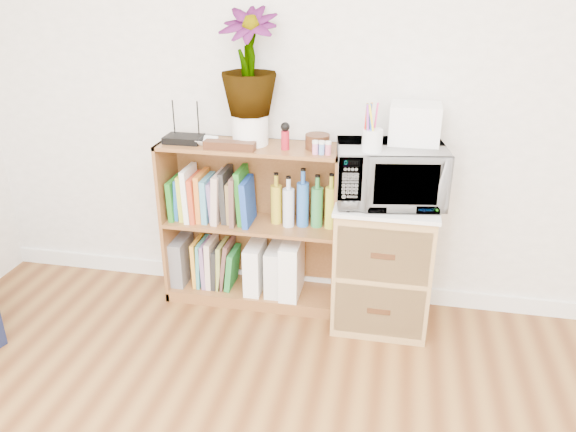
# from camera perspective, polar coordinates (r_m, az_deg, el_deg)

# --- Properties ---
(skirting_board) EXTENTS (4.00, 0.02, 0.10)m
(skirting_board) POSITION_cam_1_polar(r_m,az_deg,el_deg) (3.45, 2.76, -6.93)
(skirting_board) COLOR white
(skirting_board) RESTS_ON ground
(bookshelf) EXTENTS (1.00, 0.30, 0.95)m
(bookshelf) POSITION_cam_1_polar(r_m,az_deg,el_deg) (3.20, -3.69, -0.98)
(bookshelf) COLOR brown
(bookshelf) RESTS_ON ground
(wicker_unit) EXTENTS (0.50, 0.45, 0.70)m
(wicker_unit) POSITION_cam_1_polar(r_m,az_deg,el_deg) (3.09, 9.61, -4.79)
(wicker_unit) COLOR #9E7542
(wicker_unit) RESTS_ON ground
(microwave) EXTENTS (0.58, 0.44, 0.29)m
(microwave) POSITION_cam_1_polar(r_m,az_deg,el_deg) (2.88, 10.29, 4.22)
(microwave) COLOR silver
(microwave) RESTS_ON wicker_unit
(pen_cup) EXTENTS (0.10, 0.10, 0.11)m
(pen_cup) POSITION_cam_1_polar(r_m,az_deg,el_deg) (2.71, 8.54, 7.61)
(pen_cup) COLOR silver
(pen_cup) RESTS_ON microwave
(small_appliance) EXTENTS (0.24, 0.20, 0.19)m
(small_appliance) POSITION_cam_1_polar(r_m,az_deg,el_deg) (2.89, 12.74, 9.16)
(small_appliance) COLOR white
(small_appliance) RESTS_ON microwave
(router) EXTENTS (0.20, 0.14, 0.04)m
(router) POSITION_cam_1_polar(r_m,az_deg,el_deg) (3.12, -10.54, 7.70)
(router) COLOR black
(router) RESTS_ON bookshelf
(white_bowl) EXTENTS (0.13, 0.13, 0.03)m
(white_bowl) POSITION_cam_1_polar(r_m,az_deg,el_deg) (3.07, -8.35, 7.52)
(white_bowl) COLOR white
(white_bowl) RESTS_ON bookshelf
(plant_pot) EXTENTS (0.19, 0.19, 0.16)m
(plant_pot) POSITION_cam_1_polar(r_m,az_deg,el_deg) (3.03, -3.85, 8.79)
(plant_pot) COLOR white
(plant_pot) RESTS_ON bookshelf
(potted_plant) EXTENTS (0.30, 0.30, 0.53)m
(potted_plant) POSITION_cam_1_polar(r_m,az_deg,el_deg) (2.96, -4.04, 15.32)
(potted_plant) COLOR #317C37
(potted_plant) RESTS_ON plant_pot
(trinket_box) EXTENTS (0.27, 0.07, 0.04)m
(trinket_box) POSITION_cam_1_polar(r_m,az_deg,el_deg) (2.96, -5.95, 7.14)
(trinket_box) COLOR #3A1F0F
(trinket_box) RESTS_ON bookshelf
(kokeshi_doll) EXTENTS (0.04, 0.04, 0.10)m
(kokeshi_doll) POSITION_cam_1_polar(r_m,az_deg,el_deg) (2.93, -0.28, 7.71)
(kokeshi_doll) COLOR maroon
(kokeshi_doll) RESTS_ON bookshelf
(wooden_bowl) EXTENTS (0.13, 0.13, 0.07)m
(wooden_bowl) POSITION_cam_1_polar(r_m,az_deg,el_deg) (2.96, 3.00, 7.57)
(wooden_bowl) COLOR #341A0E
(wooden_bowl) RESTS_ON bookshelf
(paint_jars) EXTENTS (0.12, 0.04, 0.06)m
(paint_jars) POSITION_cam_1_polar(r_m,az_deg,el_deg) (2.86, 3.44, 6.82)
(paint_jars) COLOR pink
(paint_jars) RESTS_ON bookshelf
(file_box) EXTENTS (0.08, 0.22, 0.28)m
(file_box) POSITION_cam_1_polar(r_m,az_deg,el_deg) (3.45, -10.76, -4.37)
(file_box) COLOR slate
(file_box) RESTS_ON bookshelf
(magazine_holder_left) EXTENTS (0.09, 0.23, 0.29)m
(magazine_holder_left) POSITION_cam_1_polar(r_m,az_deg,el_deg) (3.30, -3.34, -5.17)
(magazine_holder_left) COLOR white
(magazine_holder_left) RESTS_ON bookshelf
(magazine_holder_mid) EXTENTS (0.09, 0.23, 0.28)m
(magazine_holder_mid) POSITION_cam_1_polar(r_m,az_deg,el_deg) (3.28, -1.28, -5.44)
(magazine_holder_mid) COLOR silver
(magazine_holder_mid) RESTS_ON bookshelf
(magazine_holder_right) EXTENTS (0.11, 0.27, 0.33)m
(magazine_holder_right) POSITION_cam_1_polar(r_m,az_deg,el_deg) (3.25, 0.39, -5.23)
(magazine_holder_right) COLOR white
(magazine_holder_right) RESTS_ON bookshelf
(cookbooks) EXTENTS (0.47, 0.20, 0.31)m
(cookbooks) POSITION_cam_1_polar(r_m,az_deg,el_deg) (3.20, -7.64, 1.96)
(cookbooks) COLOR #21731E
(cookbooks) RESTS_ON bookshelf
(liquor_bottles) EXTENTS (0.37, 0.07, 0.32)m
(liquor_bottles) POSITION_cam_1_polar(r_m,az_deg,el_deg) (3.07, 1.55, 1.51)
(liquor_bottles) COLOR gold
(liquor_bottles) RESTS_ON bookshelf
(lower_books) EXTENTS (0.26, 0.19, 0.30)m
(lower_books) POSITION_cam_1_polar(r_m,az_deg,el_deg) (3.38, -7.39, -4.78)
(lower_books) COLOR gold
(lower_books) RESTS_ON bookshelf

